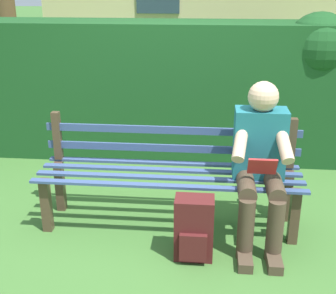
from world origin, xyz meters
The scene contains 5 objects.
ground centered at (0.00, 0.00, 0.00)m, with size 60.00×60.00×0.00m, color #3D6B2D.
park_bench centered at (0.00, -0.06, 0.44)m, with size 2.04×0.50×0.86m.
person_seated centered at (-0.67, 0.10, 0.63)m, with size 0.44×0.73×1.19m.
hedge_backdrop centered at (0.18, -1.63, 0.76)m, with size 5.26×0.82×1.57m.
backpack centered at (-0.21, 0.42, 0.22)m, with size 0.27×0.25×0.46m.
Camera 1 is at (-0.29, 3.14, 1.86)m, focal length 47.79 mm.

